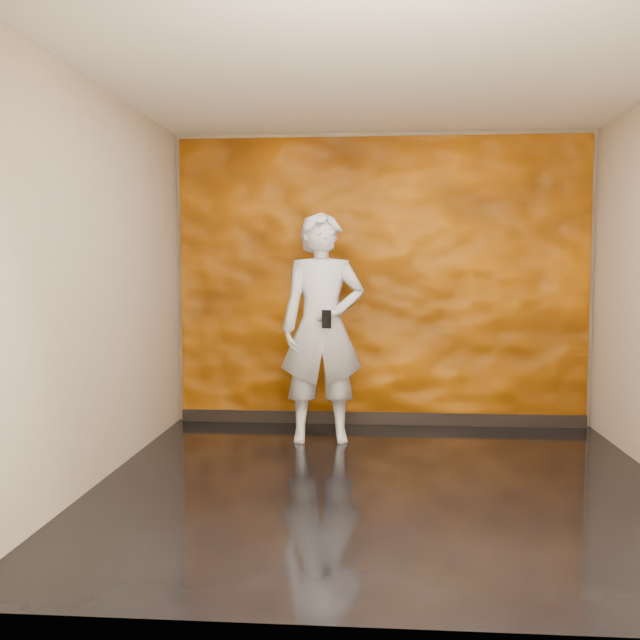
# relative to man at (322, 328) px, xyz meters

# --- Properties ---
(room) EXTENTS (4.02, 4.02, 2.81)m
(room) POSITION_rel_man_xyz_m (0.51, -1.25, 0.40)
(room) COLOR black
(room) RESTS_ON ground
(feature_wall) EXTENTS (3.90, 0.06, 2.75)m
(feature_wall) POSITION_rel_man_xyz_m (0.51, 0.71, 0.38)
(feature_wall) COLOR #D56A01
(feature_wall) RESTS_ON ground
(baseboard) EXTENTS (3.90, 0.04, 0.12)m
(baseboard) POSITION_rel_man_xyz_m (0.51, 0.67, -0.94)
(baseboard) COLOR black
(baseboard) RESTS_ON ground
(man) EXTENTS (0.78, 0.56, 1.99)m
(man) POSITION_rel_man_xyz_m (0.00, 0.00, 0.00)
(man) COLOR #9EA1AD
(man) RESTS_ON ground
(phone) EXTENTS (0.08, 0.05, 0.15)m
(phone) POSITION_rel_man_xyz_m (0.06, -0.30, 0.10)
(phone) COLOR black
(phone) RESTS_ON man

